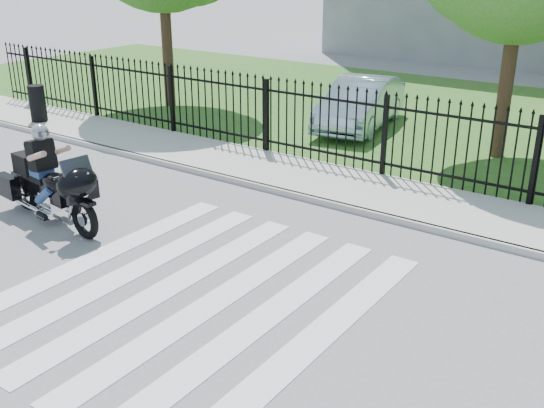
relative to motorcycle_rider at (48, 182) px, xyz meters
The scene contains 9 objects.
ground 3.92m from the motorcycle_rider, ahead, with size 120.00×120.00×0.00m, color slate.
crosswalk 3.92m from the motorcycle_rider, ahead, with size 5.00×5.50×0.01m, color silver, non-canonical shape.
sidewalk 5.89m from the motorcycle_rider, 49.34° to the left, with size 40.00×2.00×0.12m, color #ADAAA3.
curb 5.18m from the motorcycle_rider, 42.05° to the left, with size 40.00×0.12×0.12m, color #ADAAA3.
grass_strip 12.08m from the motorcycle_rider, 71.57° to the left, with size 40.00×12.00×0.02m, color #2A551D.
iron_fence 6.64m from the motorcycle_rider, 54.97° to the left, with size 26.00×0.04×1.80m.
motorcycle_rider is the anchor object (origin of this frame).
parked_car 9.03m from the motorcycle_rider, 80.84° to the left, with size 1.41×4.04×1.33m, color #A3B9CD.
litter_bin 7.23m from the motorcycle_rider, 145.66° to the left, with size 0.44×0.44×0.99m, color black.
Camera 1 is at (5.43, -5.74, 4.47)m, focal length 42.00 mm.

